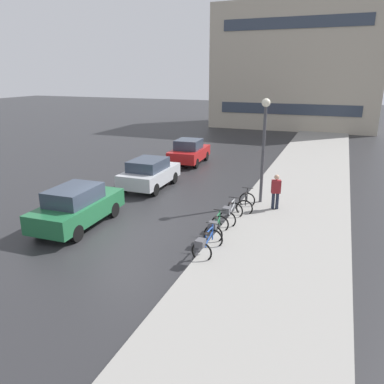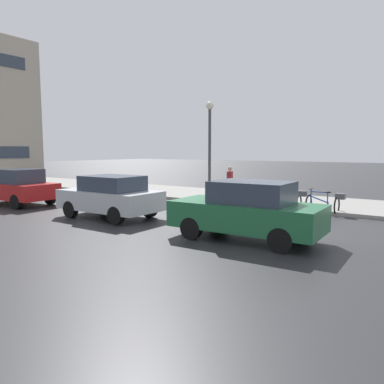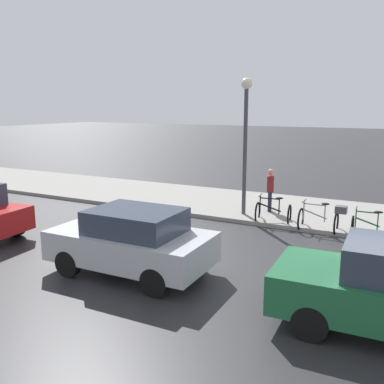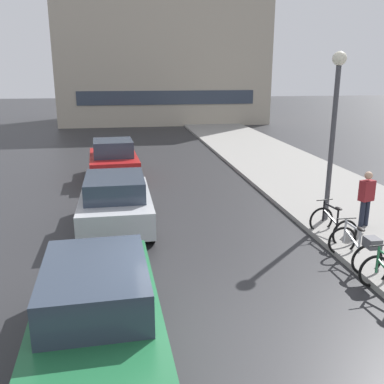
{
  "view_description": "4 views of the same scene",
  "coord_description": "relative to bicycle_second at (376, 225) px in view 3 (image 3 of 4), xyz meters",
  "views": [
    {
      "loc": [
        7.57,
        -11.65,
        5.95
      ],
      "look_at": [
        1.82,
        2.89,
        0.94
      ],
      "focal_mm": 35.0,
      "sensor_mm": 36.0,
      "label": 1
    },
    {
      "loc": [
        -11.31,
        -4.95,
        2.54
      ],
      "look_at": [
        0.86,
        3.58,
        0.86
      ],
      "focal_mm": 35.0,
      "sensor_mm": 36.0,
      "label": 2
    },
    {
      "loc": [
        -9.66,
        -0.25,
        3.99
      ],
      "look_at": [
        -0.13,
        4.73,
        1.79
      ],
      "focal_mm": 40.0,
      "sensor_mm": 36.0,
      "label": 3
    },
    {
      "loc": [
        -1.39,
        -6.19,
        4.36
      ],
      "look_at": [
        0.34,
        4.51,
        1.3
      ],
      "focal_mm": 40.0,
      "sensor_mm": 36.0,
      "label": 4
    }
  ],
  "objects": [
    {
      "name": "sidewalk_kerb",
      "position": [
        2.31,
        9.44,
        -0.41
      ],
      "size": [
        4.8,
        60.0,
        0.14
      ],
      "primitive_type": "cube",
      "color": "gray",
      "rests_on": "ground"
    },
    {
      "name": "bicycle_second",
      "position": [
        0.0,
        0.0,
        0.0
      ],
      "size": [
        0.78,
        1.37,
        0.97
      ],
      "color": "black",
      "rests_on": "ground"
    },
    {
      "name": "bicycle_third",
      "position": [
        0.1,
        1.56,
        0.02
      ],
      "size": [
        0.74,
        1.42,
        0.99
      ],
      "color": "black",
      "rests_on": "ground"
    },
    {
      "name": "bicycle_farthest",
      "position": [
        0.34,
        3.25,
        -0.07
      ],
      "size": [
        0.87,
        1.22,
        1.0
      ],
      "color": "black",
      "rests_on": "ground"
    },
    {
      "name": "car_silver",
      "position": [
        -5.37,
        4.97,
        0.33
      ],
      "size": [
        2.0,
        3.88,
        1.59
      ],
      "color": "#B2B5BA",
      "rests_on": "ground"
    },
    {
      "name": "pedestrian",
      "position": [
        1.54,
        3.75,
        0.49
      ],
      "size": [
        0.45,
        0.35,
        1.71
      ],
      "color": "#1E2333",
      "rests_on": "ground"
    },
    {
      "name": "streetlamp",
      "position": [
        0.75,
        4.47,
        2.73
      ],
      "size": [
        0.38,
        0.38,
        4.89
      ],
      "color": "#424247",
      "rests_on": "ground"
    }
  ]
}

